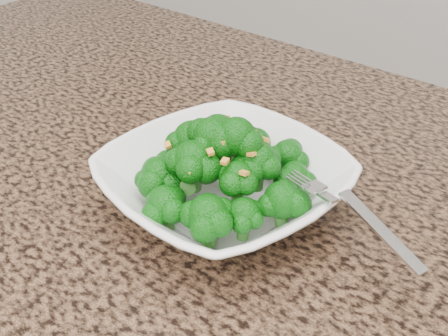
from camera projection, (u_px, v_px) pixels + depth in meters
The scene contains 5 objects.
granite_counter at pixel (198, 285), 0.52m from camera, with size 1.64×1.04×0.03m, color brown.
bowl at pixel (224, 185), 0.58m from camera, with size 0.24×0.24×0.06m, color white.
broccoli_pile at pixel (224, 132), 0.54m from camera, with size 0.21×0.21×0.07m, color #0B5E0A, non-canonical shape.
garlic_topping at pixel (224, 98), 0.52m from camera, with size 0.13×0.13×0.01m, color gold, non-canonical shape.
fork at pixel (331, 199), 0.50m from camera, with size 0.16×0.03×0.01m, color silver, non-canonical shape.
Camera 1 is at (0.25, 0.03, 1.27)m, focal length 45.00 mm.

